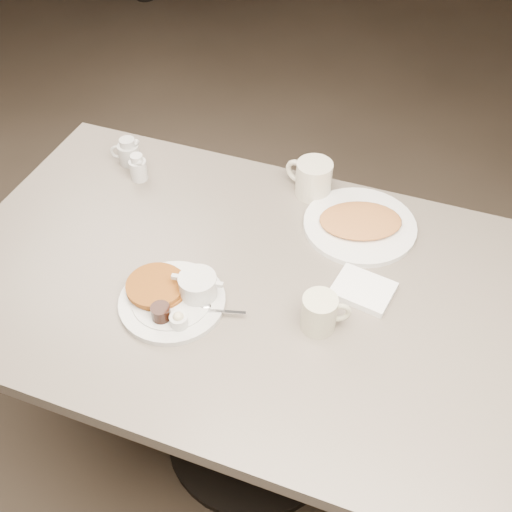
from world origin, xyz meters
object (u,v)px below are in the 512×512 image
(coffee_mug_far, at_px, (312,178))
(hash_plate, at_px, (360,224))
(diner_table, at_px, (253,326))
(creamer_right, at_px, (138,168))
(creamer_left, at_px, (128,152))
(coffee_mug_near, at_px, (320,312))
(main_plate, at_px, (175,295))

(coffee_mug_far, xyz_separation_m, hash_plate, (0.16, -0.09, -0.04))
(diner_table, distance_m, coffee_mug_far, 0.43)
(diner_table, relative_size, creamer_right, 18.75)
(coffee_mug_far, height_order, creamer_left, coffee_mug_far)
(coffee_mug_near, distance_m, coffee_mug_far, 0.47)
(main_plate, bearing_deg, creamer_right, 127.82)
(main_plate, xyz_separation_m, coffee_mug_far, (0.18, 0.49, 0.03))
(hash_plate, bearing_deg, coffee_mug_far, 149.46)
(main_plate, relative_size, creamer_left, 3.49)
(coffee_mug_far, relative_size, hash_plate, 0.39)
(coffee_mug_near, distance_m, creamer_right, 0.71)
(creamer_right, xyz_separation_m, hash_plate, (0.64, 0.02, -0.02))
(coffee_mug_near, bearing_deg, main_plate, -171.73)
(main_plate, bearing_deg, diner_table, 39.10)
(coffee_mug_near, distance_m, creamer_left, 0.79)
(creamer_left, bearing_deg, creamer_right, -42.35)
(coffee_mug_near, height_order, creamer_right, coffee_mug_near)
(coffee_mug_near, height_order, coffee_mug_far, coffee_mug_far)
(diner_table, bearing_deg, coffee_mug_far, 84.70)
(diner_table, xyz_separation_m, hash_plate, (0.19, 0.28, 0.18))
(hash_plate, bearing_deg, creamer_left, 176.62)
(diner_table, xyz_separation_m, main_plate, (-0.15, -0.12, 0.19))
(diner_table, distance_m, hash_plate, 0.38)
(main_plate, distance_m, creamer_left, 0.57)
(hash_plate, bearing_deg, coffee_mug_near, -91.54)
(diner_table, distance_m, main_plate, 0.27)
(diner_table, relative_size, coffee_mug_far, 9.96)
(coffee_mug_near, relative_size, hash_plate, 0.31)
(main_plate, relative_size, creamer_right, 3.93)
(diner_table, relative_size, creamer_left, 16.64)
(diner_table, relative_size, hash_plate, 3.92)
(diner_table, distance_m, coffee_mug_near, 0.29)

